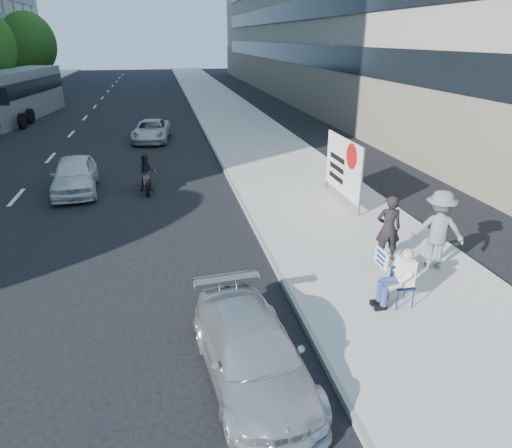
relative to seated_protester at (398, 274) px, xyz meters
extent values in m
plane|color=black|center=(-3.50, 1.67, -0.87)|extent=(160.00, 160.00, 0.00)
cube|color=#B0ADA5|center=(0.50, 21.67, -0.80)|extent=(5.00, 120.00, 0.15)
cylinder|color=#382616|center=(-17.20, 45.67, 0.44)|extent=(0.30, 0.30, 2.62)
ellipsoid|color=#1E5316|center=(-17.20, 45.67, 3.91)|extent=(5.40, 5.40, 6.21)
cylinder|color=#12214F|center=(-0.07, -0.21, -0.50)|extent=(0.02, 0.02, 0.45)
cylinder|color=#12214F|center=(0.29, -0.21, -0.50)|extent=(0.02, 0.02, 0.45)
cylinder|color=#12214F|center=(-0.07, 0.15, -0.50)|extent=(0.02, 0.02, 0.45)
cylinder|color=#12214F|center=(0.29, 0.15, -0.50)|extent=(0.02, 0.02, 0.45)
cube|color=#12214F|center=(0.11, -0.03, -0.26)|extent=(0.40, 0.40, 0.03)
cube|color=#12214F|center=(0.11, 0.16, -0.07)|extent=(0.40, 0.02, 0.40)
cylinder|color=navy|center=(-0.11, -0.13, -0.17)|extent=(0.44, 0.17, 0.17)
cylinder|color=navy|center=(-0.33, -0.13, -0.40)|extent=(0.14, 0.14, 0.46)
cube|color=black|center=(-0.39, -0.13, -0.67)|extent=(0.26, 0.11, 0.10)
cylinder|color=navy|center=(-0.11, 0.07, -0.17)|extent=(0.44, 0.17, 0.17)
cylinder|color=navy|center=(-0.33, 0.07, -0.40)|extent=(0.14, 0.14, 0.46)
cube|color=black|center=(-0.39, 0.07, -0.67)|extent=(0.26, 0.11, 0.10)
cube|color=white|center=(0.13, -0.03, 0.09)|extent=(0.26, 0.42, 0.56)
sphere|color=tan|center=(0.13, -0.03, 0.46)|extent=(0.23, 0.23, 0.23)
ellipsoid|color=gray|center=(0.15, -0.03, 0.49)|extent=(0.22, 0.24, 0.19)
ellipsoid|color=gray|center=(0.05, -0.03, 0.39)|extent=(0.10, 0.14, 0.13)
cylinder|color=white|center=(0.01, -0.27, 0.06)|extent=(0.30, 0.10, 0.25)
cylinder|color=tan|center=(-0.19, -0.27, -0.12)|extent=(0.29, 0.09, 0.14)
cylinder|color=white|center=(0.06, 0.23, 0.11)|extent=(0.26, 0.20, 0.32)
cylinder|color=tan|center=(-0.07, 0.37, 0.01)|extent=(0.30, 0.21, 0.18)
cube|color=white|center=(-0.14, 0.52, 0.14)|extent=(0.03, 0.55, 0.40)
imported|color=slate|center=(1.76, 1.44, 0.26)|extent=(1.46, 1.17, 1.97)
imported|color=black|center=(0.78, 2.02, 0.14)|extent=(0.70, 0.54, 1.72)
cylinder|color=#4C4C4C|center=(1.35, 5.02, 0.38)|extent=(0.06, 0.06, 2.20)
cylinder|color=#4C4C4C|center=(1.35, 8.02, 0.38)|extent=(0.06, 0.06, 2.20)
cube|color=silver|center=(1.33, 6.52, 0.53)|extent=(0.04, 3.00, 1.90)
cylinder|color=#A50C0C|center=(1.30, 5.82, 1.03)|extent=(0.01, 0.84, 0.84)
cube|color=black|center=(1.30, 7.02, 0.68)|extent=(0.01, 1.30, 0.18)
cube|color=black|center=(1.30, 7.02, 0.33)|extent=(0.01, 1.30, 0.18)
cube|color=black|center=(1.30, 7.02, -0.02)|extent=(0.01, 1.30, 0.18)
imported|color=#A6A9AD|center=(-3.39, -1.47, -0.32)|extent=(1.90, 3.95, 1.11)
imported|color=silver|center=(-7.93, 9.94, -0.22)|extent=(1.85, 3.96, 1.31)
imported|color=#BCBCBC|center=(-5.17, 18.75, -0.31)|extent=(2.34, 4.28, 1.14)
cylinder|color=black|center=(-5.26, 8.88, -0.55)|extent=(0.13, 0.64, 0.64)
cylinder|color=black|center=(-5.26, 10.28, -0.55)|extent=(0.13, 0.64, 0.64)
cube|color=black|center=(-5.26, 9.58, -0.32)|extent=(0.27, 1.20, 0.35)
imported|color=black|center=(-5.26, 9.48, -0.16)|extent=(0.70, 0.55, 1.42)
cube|color=gray|center=(-14.48, 28.48, 0.78)|extent=(4.03, 12.22, 3.30)
cube|color=black|center=(-13.21, 28.48, 1.33)|extent=(1.54, 11.41, 1.00)
cylinder|color=black|center=(-13.23, 23.98, -0.37)|extent=(0.38, 1.02, 1.00)
cylinder|color=black|center=(-13.23, 25.98, -0.37)|extent=(0.38, 1.02, 1.00)
cylinder|color=black|center=(-15.73, 31.98, -0.37)|extent=(0.38, 1.02, 1.00)
cylinder|color=black|center=(-13.23, 31.98, -0.37)|extent=(0.38, 1.02, 1.00)
cylinder|color=black|center=(-15.73, 33.48, -0.37)|extent=(0.38, 1.02, 1.00)
cylinder|color=black|center=(-13.23, 33.48, -0.37)|extent=(0.38, 1.02, 1.00)
camera|label=1|loc=(-4.58, -7.59, 4.57)|focal=32.00mm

